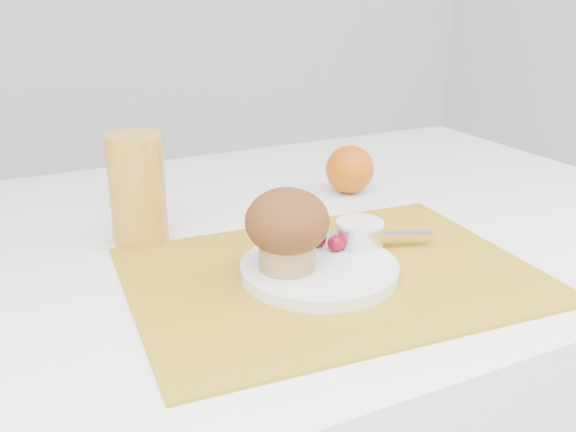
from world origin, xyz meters
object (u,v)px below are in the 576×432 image
orange (350,169)px  juice_glass (138,190)px  muffin (287,227)px  plate (319,269)px

orange → juice_glass: size_ratio=0.53×
orange → juice_glass: (-0.35, -0.05, 0.03)m
orange → muffin: muffin is taller
orange → juice_glass: juice_glass is taller
plate → orange: size_ratio=2.38×
orange → plate: bearing=-128.0°
orange → muffin: size_ratio=0.81×
juice_glass → muffin: size_ratio=1.53×
plate → juice_glass: (-0.15, 0.20, 0.06)m
orange → juice_glass: 0.36m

